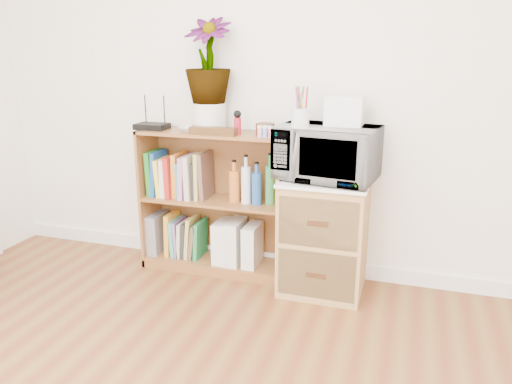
% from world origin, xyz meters
% --- Properties ---
extents(skirting_board, '(4.00, 0.02, 0.10)m').
position_xyz_m(skirting_board, '(0.00, 2.24, 0.05)').
color(skirting_board, white).
rests_on(skirting_board, ground).
extents(bookshelf, '(1.00, 0.30, 0.95)m').
position_xyz_m(bookshelf, '(-0.35, 2.10, 0.47)').
color(bookshelf, brown).
rests_on(bookshelf, ground).
extents(wicker_unit, '(0.50, 0.45, 0.70)m').
position_xyz_m(wicker_unit, '(0.40, 2.02, 0.35)').
color(wicker_unit, '#9E7542').
rests_on(wicker_unit, ground).
extents(microwave, '(0.62, 0.46, 0.32)m').
position_xyz_m(microwave, '(0.40, 2.02, 0.88)').
color(microwave, white).
rests_on(microwave, wicker_unit).
extents(pen_cup, '(0.10, 0.10, 0.11)m').
position_xyz_m(pen_cup, '(0.26, 1.91, 1.09)').
color(pen_cup, silver).
rests_on(pen_cup, microwave).
extents(small_appliance, '(0.21, 0.18, 0.17)m').
position_xyz_m(small_appliance, '(0.48, 2.08, 1.12)').
color(small_appliance, white).
rests_on(small_appliance, microwave).
extents(router, '(0.21, 0.14, 0.04)m').
position_xyz_m(router, '(-0.78, 2.08, 0.97)').
color(router, black).
rests_on(router, bookshelf).
extents(white_bowl, '(0.13, 0.13, 0.03)m').
position_xyz_m(white_bowl, '(-0.50, 2.07, 0.97)').
color(white_bowl, silver).
rests_on(white_bowl, bookshelf).
extents(plant_pot, '(0.21, 0.21, 0.18)m').
position_xyz_m(plant_pot, '(-0.38, 2.12, 1.04)').
color(plant_pot, silver).
rests_on(plant_pot, bookshelf).
extents(potted_plant, '(0.29, 0.29, 0.52)m').
position_xyz_m(potted_plant, '(-0.38, 2.12, 1.39)').
color(potted_plant, '#2E6C2B').
rests_on(potted_plant, plant_pot).
extents(trinket_box, '(0.30, 0.07, 0.05)m').
position_xyz_m(trinket_box, '(-0.31, 2.00, 0.97)').
color(trinket_box, '#3D2510').
rests_on(trinket_box, bookshelf).
extents(kokeshi_doll, '(0.05, 0.05, 0.10)m').
position_xyz_m(kokeshi_doll, '(-0.17, 2.06, 1.00)').
color(kokeshi_doll, '#AA1429').
rests_on(kokeshi_doll, bookshelf).
extents(wooden_bowl, '(0.12, 0.12, 0.07)m').
position_xyz_m(wooden_bowl, '(-0.01, 2.11, 0.98)').
color(wooden_bowl, '#341B0E').
rests_on(wooden_bowl, bookshelf).
extents(paint_jars, '(0.10, 0.04, 0.05)m').
position_xyz_m(paint_jars, '(0.02, 2.01, 0.97)').
color(paint_jars, pink).
rests_on(paint_jars, bookshelf).
extents(file_box, '(0.08, 0.22, 0.28)m').
position_xyz_m(file_box, '(-0.80, 2.10, 0.21)').
color(file_box, slate).
rests_on(file_box, bookshelf).
extents(magazine_holder_left, '(0.09, 0.23, 0.28)m').
position_xyz_m(magazine_holder_left, '(-0.30, 2.09, 0.21)').
color(magazine_holder_left, silver).
rests_on(magazine_holder_left, bookshelf).
extents(magazine_holder_mid, '(0.09, 0.24, 0.29)m').
position_xyz_m(magazine_holder_mid, '(-0.21, 2.09, 0.22)').
color(magazine_holder_mid, silver).
rests_on(magazine_holder_mid, bookshelf).
extents(magazine_holder_right, '(0.09, 0.22, 0.28)m').
position_xyz_m(magazine_holder_right, '(-0.09, 2.09, 0.21)').
color(magazine_holder_right, silver).
rests_on(magazine_holder_right, bookshelf).
extents(cookbooks, '(0.41, 0.20, 0.31)m').
position_xyz_m(cookbooks, '(-0.61, 2.10, 0.64)').
color(cookbooks, '#1E7321').
rests_on(cookbooks, bookshelf).
extents(liquor_bottles, '(0.38, 0.07, 0.32)m').
position_xyz_m(liquor_bottles, '(-0.05, 2.10, 0.65)').
color(liquor_bottles, '#C56625').
rests_on(liquor_bottles, bookshelf).
extents(lower_books, '(0.26, 0.19, 0.30)m').
position_xyz_m(lower_books, '(-0.58, 2.10, 0.20)').
color(lower_books, orange).
rests_on(lower_books, bookshelf).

